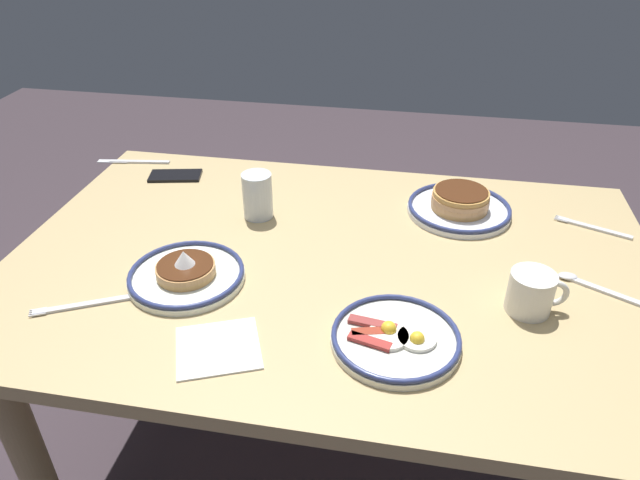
{
  "coord_description": "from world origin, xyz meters",
  "views": [
    {
      "loc": [
        -0.17,
        1.06,
        1.46
      ],
      "look_at": [
        0.03,
        -0.03,
        0.76
      ],
      "focal_mm": 32.48,
      "sensor_mm": 36.0,
      "label": 1
    }
  ],
  "objects": [
    {
      "name": "plate_near_main",
      "position": [
        -0.29,
        -0.26,
        0.75
      ],
      "size": [
        0.26,
        0.26,
        0.06
      ],
      "color": "silver",
      "rests_on": "dining_table"
    },
    {
      "name": "plate_far_companion",
      "position": [
        0.29,
        0.13,
        0.74
      ],
      "size": [
        0.25,
        0.25,
        0.07
      ],
      "color": "white",
      "rests_on": "dining_table"
    },
    {
      "name": "fork_far",
      "position": [
        0.46,
        0.25,
        0.73
      ],
      "size": [
        0.19,
        0.11,
        0.01
      ],
      "color": "silver",
      "rests_on": "dining_table"
    },
    {
      "name": "coffee_mug",
      "position": [
        -0.41,
        0.11,
        0.77
      ],
      "size": [
        0.12,
        0.09,
        0.09
      ],
      "color": "white",
      "rests_on": "dining_table"
    },
    {
      "name": "butter_knife",
      "position": [
        0.66,
        -0.4,
        0.73
      ],
      "size": [
        0.22,
        0.05,
        0.01
      ],
      "color": "silver",
      "rests_on": "dining_table"
    },
    {
      "name": "paper_napkin",
      "position": [
        0.15,
        0.32,
        0.73
      ],
      "size": [
        0.19,
        0.19,
        0.0
      ],
      "primitive_type": "cube",
      "rotation": [
        0.0,
        0.0,
        0.39
      ],
      "color": "white",
      "rests_on": "dining_table"
    },
    {
      "name": "dining_table",
      "position": [
        0.0,
        0.0,
        0.62
      ],
      "size": [
        1.45,
        0.96,
        0.73
      ],
      "color": "tan",
      "rests_on": "ground_plane"
    },
    {
      "name": "plate_center_pancakes",
      "position": [
        -0.16,
        0.25,
        0.74
      ],
      "size": [
        0.24,
        0.24,
        0.04
      ],
      "color": "silver",
      "rests_on": "dining_table"
    },
    {
      "name": "cell_phone",
      "position": [
        0.5,
        -0.33,
        0.73
      ],
      "size": [
        0.16,
        0.1,
        0.01
      ],
      "primitive_type": "cube",
      "rotation": [
        0.0,
        0.0,
        0.21
      ],
      "color": "black",
      "rests_on": "dining_table"
    },
    {
      "name": "fork_near",
      "position": [
        -0.61,
        -0.24,
        0.73
      ],
      "size": [
        0.17,
        0.08,
        0.01
      ],
      "color": "silver",
      "rests_on": "dining_table"
    },
    {
      "name": "drinking_glass",
      "position": [
        0.21,
        -0.16,
        0.78
      ],
      "size": [
        0.07,
        0.07,
        0.12
      ],
      "color": "silver",
      "rests_on": "dining_table"
    },
    {
      "name": "tea_spoon",
      "position": [
        -0.56,
        0.01,
        0.73
      ],
      "size": [
        0.18,
        0.1,
        0.01
      ],
      "color": "silver",
      "rests_on": "dining_table"
    },
    {
      "name": "ground_plane",
      "position": [
        0.0,
        0.0,
        0.0
      ],
      "size": [
        6.0,
        6.0,
        0.0
      ],
      "primitive_type": "plane",
      "color": "#3C3036"
    }
  ]
}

